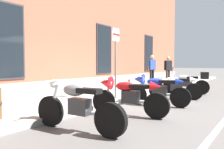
{
  "coord_description": "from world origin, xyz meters",
  "views": [
    {
      "loc": [
        -6.54,
        -4.03,
        1.34
      ],
      "look_at": [
        -0.49,
        0.26,
        0.99
      ],
      "focal_mm": 35.61,
      "sensor_mm": 36.0,
      "label": 1
    }
  ],
  "objects_px": {
    "pedestrian_blue_top": "(152,68)",
    "motorcycle_red_sport": "(126,94)",
    "motorcycle_blue_sport": "(156,88)",
    "motorcycle_silver_touring": "(188,82)",
    "pedestrian_dark_jacket": "(168,68)",
    "motorcycle_grey_naked": "(77,107)",
    "parking_sign": "(116,53)",
    "motorcycle_white_sport": "(173,85)"
  },
  "relations": [
    {
      "from": "motorcycle_red_sport",
      "to": "motorcycle_silver_touring",
      "type": "xyz_separation_m",
      "value": [
        5.13,
        -0.09,
        -0.02
      ]
    },
    {
      "from": "motorcycle_grey_naked",
      "to": "pedestrian_blue_top",
      "type": "bearing_deg",
      "value": 16.06
    },
    {
      "from": "parking_sign",
      "to": "motorcycle_grey_naked",
      "type": "bearing_deg",
      "value": -158.21
    },
    {
      "from": "parking_sign",
      "to": "motorcycle_blue_sport",
      "type": "bearing_deg",
      "value": -82.67
    },
    {
      "from": "motorcycle_red_sport",
      "to": "pedestrian_blue_top",
      "type": "xyz_separation_m",
      "value": [
        7.15,
        2.63,
        0.57
      ]
    },
    {
      "from": "motorcycle_silver_touring",
      "to": "pedestrian_dark_jacket",
      "type": "distance_m",
      "value": 3.67
    },
    {
      "from": "motorcycle_red_sport",
      "to": "motorcycle_white_sport",
      "type": "bearing_deg",
      "value": -0.64
    },
    {
      "from": "motorcycle_blue_sport",
      "to": "parking_sign",
      "type": "bearing_deg",
      "value": 97.33
    },
    {
      "from": "pedestrian_blue_top",
      "to": "motorcycle_red_sport",
      "type": "bearing_deg",
      "value": -159.81
    },
    {
      "from": "motorcycle_blue_sport",
      "to": "pedestrian_blue_top",
      "type": "relative_size",
      "value": 1.17
    },
    {
      "from": "pedestrian_blue_top",
      "to": "parking_sign",
      "type": "height_order",
      "value": "parking_sign"
    },
    {
      "from": "motorcycle_silver_touring",
      "to": "pedestrian_dark_jacket",
      "type": "height_order",
      "value": "pedestrian_dark_jacket"
    },
    {
      "from": "motorcycle_silver_touring",
      "to": "pedestrian_dark_jacket",
      "type": "bearing_deg",
      "value": 35.12
    },
    {
      "from": "motorcycle_red_sport",
      "to": "parking_sign",
      "type": "bearing_deg",
      "value": 42.02
    },
    {
      "from": "motorcycle_grey_naked",
      "to": "pedestrian_blue_top",
      "type": "height_order",
      "value": "pedestrian_blue_top"
    },
    {
      "from": "motorcycle_silver_touring",
      "to": "parking_sign",
      "type": "distance_m",
      "value": 4.08
    },
    {
      "from": "motorcycle_white_sport",
      "to": "parking_sign",
      "type": "xyz_separation_m",
      "value": [
        -1.84,
        1.41,
        1.2
      ]
    },
    {
      "from": "motorcycle_red_sport",
      "to": "parking_sign",
      "type": "relative_size",
      "value": 0.85
    },
    {
      "from": "motorcycle_silver_touring",
      "to": "pedestrian_blue_top",
      "type": "distance_m",
      "value": 3.44
    },
    {
      "from": "motorcycle_grey_naked",
      "to": "motorcycle_silver_touring",
      "type": "distance_m",
      "value": 6.86
    },
    {
      "from": "motorcycle_silver_touring",
      "to": "parking_sign",
      "type": "height_order",
      "value": "parking_sign"
    },
    {
      "from": "motorcycle_red_sport",
      "to": "motorcycle_grey_naked",
      "type": "bearing_deg",
      "value": 177.47
    },
    {
      "from": "motorcycle_silver_touring",
      "to": "parking_sign",
      "type": "bearing_deg",
      "value": 157.94
    },
    {
      "from": "motorcycle_blue_sport",
      "to": "pedestrian_dark_jacket",
      "type": "relative_size",
      "value": 1.21
    },
    {
      "from": "motorcycle_blue_sport",
      "to": "pedestrian_dark_jacket",
      "type": "distance_m",
      "value": 6.73
    },
    {
      "from": "pedestrian_dark_jacket",
      "to": "motorcycle_white_sport",
      "type": "bearing_deg",
      "value": -156.74
    },
    {
      "from": "pedestrian_blue_top",
      "to": "motorcycle_grey_naked",
      "type": "bearing_deg",
      "value": -163.94
    },
    {
      "from": "pedestrian_blue_top",
      "to": "pedestrian_dark_jacket",
      "type": "distance_m",
      "value": 1.14
    },
    {
      "from": "motorcycle_white_sport",
      "to": "pedestrian_dark_jacket",
      "type": "distance_m",
      "value": 5.18
    },
    {
      "from": "motorcycle_white_sport",
      "to": "motorcycle_silver_touring",
      "type": "xyz_separation_m",
      "value": [
        1.77,
        -0.05,
        -0.0
      ]
    },
    {
      "from": "motorcycle_blue_sport",
      "to": "parking_sign",
      "type": "distance_m",
      "value": 1.87
    },
    {
      "from": "motorcycle_white_sport",
      "to": "motorcycle_red_sport",
      "type": "bearing_deg",
      "value": 179.36
    },
    {
      "from": "motorcycle_grey_naked",
      "to": "motorcycle_blue_sport",
      "type": "relative_size",
      "value": 1.08
    },
    {
      "from": "motorcycle_red_sport",
      "to": "pedestrian_dark_jacket",
      "type": "xyz_separation_m",
      "value": [
        8.1,
        2.0,
        0.53
      ]
    },
    {
      "from": "motorcycle_grey_naked",
      "to": "motorcycle_silver_touring",
      "type": "relative_size",
      "value": 1.13
    },
    {
      "from": "parking_sign",
      "to": "pedestrian_blue_top",
      "type": "bearing_deg",
      "value": 12.59
    },
    {
      "from": "motorcycle_grey_naked",
      "to": "motorcycle_white_sport",
      "type": "xyz_separation_m",
      "value": [
        5.09,
        -0.11,
        0.04
      ]
    },
    {
      "from": "motorcycle_grey_naked",
      "to": "motorcycle_red_sport",
      "type": "height_order",
      "value": "motorcycle_red_sport"
    },
    {
      "from": "motorcycle_silver_touring",
      "to": "pedestrian_blue_top",
      "type": "relative_size",
      "value": 1.12
    },
    {
      "from": "motorcycle_grey_naked",
      "to": "motorcycle_silver_touring",
      "type": "bearing_deg",
      "value": -1.39
    },
    {
      "from": "pedestrian_dark_jacket",
      "to": "motorcycle_silver_touring",
      "type": "bearing_deg",
      "value": -144.88
    },
    {
      "from": "motorcycle_grey_naked",
      "to": "parking_sign",
      "type": "xyz_separation_m",
      "value": [
        3.25,
        1.3,
        1.25
      ]
    }
  ]
}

